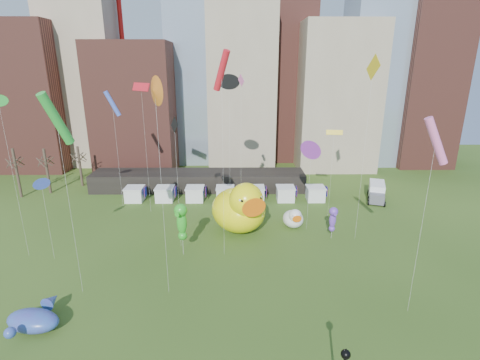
{
  "coord_description": "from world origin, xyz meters",
  "views": [
    {
      "loc": [
        2.99,
        -20.32,
        21.52
      ],
      "look_at": [
        3.24,
        9.57,
        12.0
      ],
      "focal_mm": 27.0,
      "sensor_mm": 36.0,
      "label": 1
    }
  ],
  "objects_px": {
    "whale_inflatable": "(34,319)",
    "box_truck": "(377,191)",
    "seahorse_purple": "(333,217)",
    "small_duck": "(293,218)",
    "seahorse_green": "(181,219)",
    "big_duck": "(240,208)"
  },
  "relations": [
    {
      "from": "small_duck",
      "to": "whale_inflatable",
      "type": "distance_m",
      "value": 32.08
    },
    {
      "from": "box_truck",
      "to": "seahorse_purple",
      "type": "bearing_deg",
      "value": -109.02
    },
    {
      "from": "small_duck",
      "to": "seahorse_purple",
      "type": "xyz_separation_m",
      "value": [
        4.47,
        -3.43,
        1.61
      ]
    },
    {
      "from": "seahorse_green",
      "to": "box_truck",
      "type": "bearing_deg",
      "value": 44.04
    },
    {
      "from": "big_duck",
      "to": "box_truck",
      "type": "xyz_separation_m",
      "value": [
        22.98,
        12.05,
        -2.01
      ]
    },
    {
      "from": "seahorse_purple",
      "to": "seahorse_green",
      "type": "bearing_deg",
      "value": -167.19
    },
    {
      "from": "seahorse_purple",
      "to": "whale_inflatable",
      "type": "distance_m",
      "value": 33.94
    },
    {
      "from": "big_duck",
      "to": "seahorse_green",
      "type": "bearing_deg",
      "value": -159.06
    },
    {
      "from": "big_duck",
      "to": "whale_inflatable",
      "type": "distance_m",
      "value": 25.95
    },
    {
      "from": "whale_inflatable",
      "to": "box_truck",
      "type": "height_order",
      "value": "box_truck"
    },
    {
      "from": "seahorse_green",
      "to": "seahorse_purple",
      "type": "relative_size",
      "value": 1.48
    },
    {
      "from": "seahorse_green",
      "to": "seahorse_purple",
      "type": "distance_m",
      "value": 19.19
    },
    {
      "from": "big_duck",
      "to": "small_duck",
      "type": "height_order",
      "value": "big_duck"
    },
    {
      "from": "small_duck",
      "to": "seahorse_purple",
      "type": "bearing_deg",
      "value": -42.92
    },
    {
      "from": "big_duck",
      "to": "box_truck",
      "type": "distance_m",
      "value": 26.02
    },
    {
      "from": "small_duck",
      "to": "seahorse_green",
      "type": "relative_size",
      "value": 0.62
    },
    {
      "from": "box_truck",
      "to": "seahorse_green",
      "type": "bearing_deg",
      "value": -129.58
    },
    {
      "from": "seahorse_green",
      "to": "small_duck",
      "type": "bearing_deg",
      "value": 40.12
    },
    {
      "from": "big_duck",
      "to": "whale_inflatable",
      "type": "relative_size",
      "value": 1.78
    },
    {
      "from": "small_duck",
      "to": "box_truck",
      "type": "bearing_deg",
      "value": 29.54
    },
    {
      "from": "seahorse_green",
      "to": "whale_inflatable",
      "type": "bearing_deg",
      "value": -118.64
    },
    {
      "from": "whale_inflatable",
      "to": "box_truck",
      "type": "bearing_deg",
      "value": 47.97
    }
  ]
}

